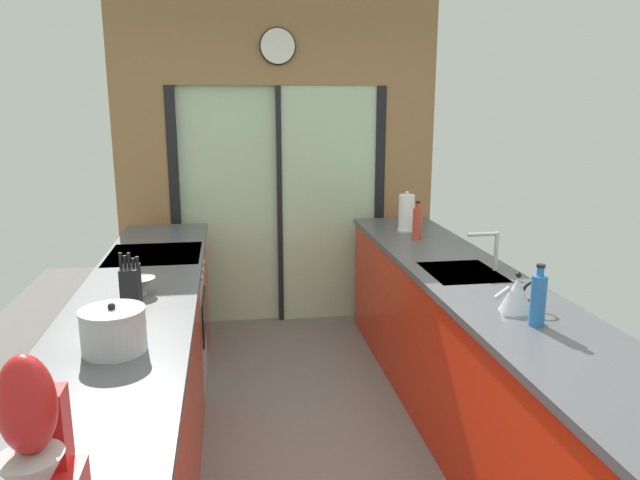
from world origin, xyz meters
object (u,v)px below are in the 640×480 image
object	(u,v)px
mixing_bowl	(139,286)
soap_bottle_far	(417,223)
kettle	(517,294)
stock_pot	(113,330)
soap_bottle_near	(538,299)
knife_block	(131,288)
paper_towel_roll	(406,213)
oven_range	(159,322)
stand_mixer	(35,457)

from	to	relation	value
mixing_bowl	soap_bottle_far	world-z (taller)	soap_bottle_far
kettle	stock_pot	bearing A→B (deg)	-173.75
mixing_bowl	soap_bottle_near	distance (m)	1.92
knife_block	stock_pot	bearing A→B (deg)	-89.99
knife_block	paper_towel_roll	size ratio (longest dim) A/B	0.92
mixing_bowl	knife_block	distance (m)	0.26
oven_range	paper_towel_roll	distance (m)	1.94
stock_pot	soap_bottle_far	distance (m)	2.46
stock_pot	soap_bottle_near	size ratio (longest dim) A/B	0.92
stand_mixer	stock_pot	xyz separation A→B (m)	(-0.00, 0.98, -0.07)
knife_block	stand_mixer	size ratio (longest dim) A/B	0.68
oven_range	paper_towel_roll	world-z (taller)	paper_towel_roll
kettle	paper_towel_roll	bearing A→B (deg)	90.06
oven_range	stock_pot	distance (m)	1.65
soap_bottle_near	paper_towel_roll	size ratio (longest dim) A/B	0.90
mixing_bowl	soap_bottle_near	bearing A→B (deg)	-21.70
mixing_bowl	kettle	distance (m)	1.86
knife_block	soap_bottle_near	distance (m)	1.84
stand_mixer	paper_towel_roll	xyz separation A→B (m)	(1.78, 2.95, -0.02)
soap_bottle_near	soap_bottle_far	distance (m)	1.70
stand_mixer	soap_bottle_near	size ratio (longest dim) A/B	1.52
oven_range	knife_block	bearing A→B (deg)	-89.04
oven_range	mixing_bowl	world-z (taller)	mixing_bowl
mixing_bowl	paper_towel_roll	xyz separation A→B (m)	(1.78, 1.25, 0.09)
mixing_bowl	stand_mixer	world-z (taller)	stand_mixer
kettle	soap_bottle_near	size ratio (longest dim) A/B	0.87
knife_block	paper_towel_roll	xyz separation A→B (m)	(1.78, 1.50, 0.03)
mixing_bowl	oven_range	bearing A→B (deg)	91.25
stock_pot	oven_range	bearing A→B (deg)	90.68
mixing_bowl	stock_pot	bearing A→B (deg)	-90.00
stock_pot	soap_bottle_far	xyz separation A→B (m)	(1.78, 1.70, 0.03)
paper_towel_roll	mixing_bowl	bearing A→B (deg)	-144.83
stand_mixer	kettle	xyz separation A→B (m)	(1.78, 1.17, -0.08)
mixing_bowl	soap_bottle_far	bearing A→B (deg)	29.07
stand_mixer	stock_pot	world-z (taller)	stand_mixer
kettle	oven_range	bearing A→B (deg)	142.90
oven_range	knife_block	world-z (taller)	knife_block
oven_range	mixing_bowl	distance (m)	0.99
stand_mixer	soap_bottle_near	xyz separation A→B (m)	(1.78, 0.98, -0.04)
stock_pot	kettle	size ratio (longest dim) A/B	1.05
soap_bottle_far	paper_towel_roll	world-z (taller)	paper_towel_roll
stand_mixer	paper_towel_roll	distance (m)	3.44
soap_bottle_far	paper_towel_roll	distance (m)	0.27
stock_pot	knife_block	bearing A→B (deg)	90.01
stock_pot	paper_towel_roll	distance (m)	2.65
oven_range	soap_bottle_near	world-z (taller)	soap_bottle_near
oven_range	mixing_bowl	size ratio (longest dim) A/B	5.65
kettle	soap_bottle_near	xyz separation A→B (m)	(-0.00, -0.19, 0.04)
mixing_bowl	paper_towel_roll	size ratio (longest dim) A/B	0.53
stock_pot	soap_bottle_near	xyz separation A→B (m)	(1.78, 0.01, 0.03)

